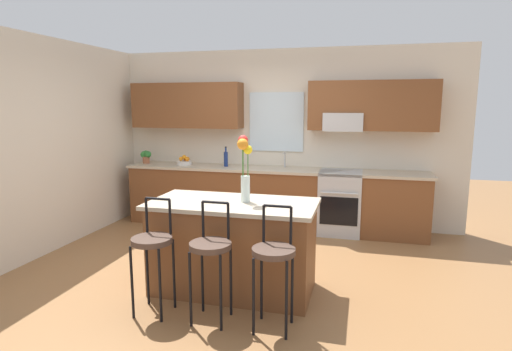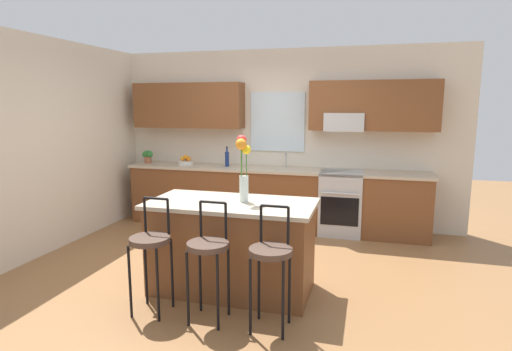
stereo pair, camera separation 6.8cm
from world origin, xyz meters
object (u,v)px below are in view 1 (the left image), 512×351
(bottle_olive_oil, at_px, (226,159))
(bar_stool_near, at_px, (152,245))
(fruit_bowl_oranges, at_px, (184,162))
(oven_range, at_px, (340,202))
(bar_stool_far, at_px, (274,257))
(kitchen_island, at_px, (233,246))
(potted_plant_small, at_px, (146,156))
(bar_stool_middle, at_px, (211,251))
(flower_vase, at_px, (245,164))

(bottle_olive_oil, bearing_deg, bar_stool_near, -84.41)
(fruit_bowl_oranges, bearing_deg, oven_range, -0.67)
(oven_range, relative_size, bottle_olive_oil, 2.98)
(bar_stool_near, height_order, bar_stool_far, same)
(kitchen_island, bearing_deg, fruit_bowl_oranges, 124.16)
(fruit_bowl_oranges, height_order, potted_plant_small, potted_plant_small)
(fruit_bowl_oranges, distance_m, bottle_olive_oil, 0.70)
(oven_range, xyz_separation_m, bar_stool_middle, (-0.92, -2.85, 0.18))
(oven_range, bearing_deg, flower_vase, -110.27)
(kitchen_island, relative_size, bar_stool_middle, 1.58)
(kitchen_island, relative_size, bar_stool_near, 1.58)
(bar_stool_far, bearing_deg, kitchen_island, 131.26)
(kitchen_island, distance_m, bar_stool_near, 0.85)
(oven_range, bearing_deg, fruit_bowl_oranges, 179.33)
(kitchen_island, xyz_separation_m, bar_stool_far, (0.55, -0.63, 0.17))
(fruit_bowl_oranges, bearing_deg, kitchen_island, -55.84)
(bar_stool_near, height_order, fruit_bowl_oranges, fruit_bowl_oranges)
(flower_vase, relative_size, potted_plant_small, 3.11)
(bar_stool_middle, xyz_separation_m, bottle_olive_oil, (-0.83, 2.88, 0.41))
(oven_range, bearing_deg, kitchen_island, -112.56)
(bar_stool_near, relative_size, bar_stool_far, 1.00)
(oven_range, relative_size, fruit_bowl_oranges, 3.83)
(oven_range, distance_m, kitchen_island, 2.41)
(bar_stool_middle, relative_size, flower_vase, 1.59)
(oven_range, height_order, kitchen_island, same)
(fruit_bowl_oranges, bearing_deg, potted_plant_small, -179.70)
(fruit_bowl_oranges, distance_m, potted_plant_small, 0.68)
(potted_plant_small, bearing_deg, oven_range, -0.46)
(bar_stool_middle, bearing_deg, flower_vase, 80.17)
(bar_stool_near, distance_m, potted_plant_small, 3.34)
(flower_vase, bearing_deg, bar_stool_far, -56.38)
(oven_range, distance_m, bar_stool_far, 2.88)
(kitchen_island, relative_size, potted_plant_small, 7.82)
(bar_stool_middle, distance_m, flower_vase, 0.94)
(bar_stool_near, xyz_separation_m, flower_vase, (0.66, 0.66, 0.67))
(bar_stool_middle, bearing_deg, bottle_olive_oil, 106.13)
(fruit_bowl_oranges, bearing_deg, bar_stool_near, -71.22)
(bar_stool_middle, bearing_deg, bar_stool_far, 0.00)
(bottle_olive_oil, bearing_deg, oven_range, -0.80)
(bar_stool_middle, bearing_deg, kitchen_island, 90.00)
(bar_stool_far, relative_size, bottle_olive_oil, 3.38)
(bar_stool_far, xyz_separation_m, flower_vase, (-0.44, 0.66, 0.67))
(kitchen_island, height_order, fruit_bowl_oranges, fruit_bowl_oranges)
(bar_stool_far, relative_size, fruit_bowl_oranges, 4.34)
(bar_stool_near, relative_size, fruit_bowl_oranges, 4.34)
(fruit_bowl_oranges, relative_size, potted_plant_small, 1.14)
(kitchen_island, xyz_separation_m, potted_plant_small, (-2.20, 2.25, 0.58))
(bar_stool_middle, xyz_separation_m, fruit_bowl_oranges, (-1.53, 2.88, 0.34))
(kitchen_island, relative_size, bar_stool_far, 1.58)
(kitchen_island, relative_size, bottle_olive_oil, 5.35)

